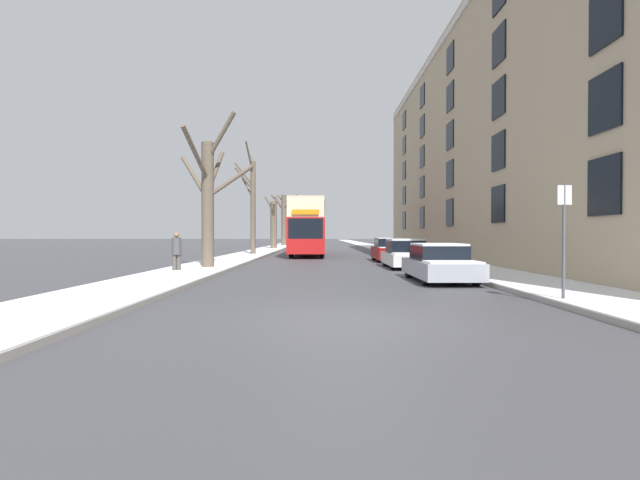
{
  "coord_description": "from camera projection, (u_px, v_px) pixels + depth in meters",
  "views": [
    {
      "loc": [
        -0.64,
        -8.09,
        1.61
      ],
      "look_at": [
        -0.56,
        19.73,
        1.27
      ],
      "focal_mm": 24.0,
      "sensor_mm": 36.0,
      "label": 1
    }
  ],
  "objects": [
    {
      "name": "ground_plane",
      "position": [
        352.0,
        319.0,
        8.11
      ],
      "size": [
        320.0,
        320.0,
        0.0
      ],
      "primitive_type": "plane",
      "color": "#424247"
    },
    {
      "name": "sidewalk_left",
      "position": [
        281.0,
        246.0,
        61.09
      ],
      "size": [
        2.9,
        130.0,
        0.16
      ],
      "color": "gray",
      "rests_on": "ground"
    },
    {
      "name": "sidewalk_right",
      "position": [
        365.0,
        245.0,
        61.13
      ],
      "size": [
        2.9,
        130.0,
        0.16
      ],
      "color": "gray",
      "rests_on": "ground"
    },
    {
      "name": "terrace_facade_right",
      "position": [
        521.0,
        140.0,
        26.68
      ],
      "size": [
        9.1,
        41.23,
        15.01
      ],
      "color": "tan",
      "rests_on": "ground"
    },
    {
      "name": "bare_tree_left_0",
      "position": [
        207.0,
        197.0,
        19.38
      ],
      "size": [
        3.75,
        4.33,
        7.04
      ],
      "color": "brown",
      "rests_on": "ground"
    },
    {
      "name": "bare_tree_left_1",
      "position": [
        251.0,
        203.0,
        32.82
      ],
      "size": [
        1.62,
        2.89,
        8.49
      ],
      "color": "brown",
      "rests_on": "ground"
    },
    {
      "name": "bare_tree_left_2",
      "position": [
        272.0,
        223.0,
        46.86
      ],
      "size": [
        1.48,
        2.73,
        5.92
      ],
      "color": "brown",
      "rests_on": "ground"
    },
    {
      "name": "bare_tree_left_3",
      "position": [
        283.0,
        217.0,
        60.2
      ],
      "size": [
        3.8,
        2.7,
        7.43
      ],
      "color": "brown",
      "rests_on": "ground"
    },
    {
      "name": "double_decker_bus",
      "position": [
        307.0,
        225.0,
        33.5
      ],
      "size": [
        2.55,
        11.41,
        4.19
      ],
      "color": "red",
      "rests_on": "ground"
    },
    {
      "name": "parked_car_0",
      "position": [
        438.0,
        263.0,
        14.89
      ],
      "size": [
        1.85,
        4.11,
        1.31
      ],
      "color": "#9EA3AD",
      "rests_on": "ground"
    },
    {
      "name": "parked_car_1",
      "position": [
        404.0,
        255.0,
        20.79
      ],
      "size": [
        1.86,
        3.91,
        1.42
      ],
      "color": "silver",
      "rests_on": "ground"
    },
    {
      "name": "parked_car_2",
      "position": [
        387.0,
        250.0,
        26.02
      ],
      "size": [
        1.68,
        3.91,
        1.43
      ],
      "color": "maroon",
      "rests_on": "ground"
    },
    {
      "name": "oncoming_van",
      "position": [
        300.0,
        238.0,
        51.95
      ],
      "size": [
        1.95,
        4.94,
        2.34
      ],
      "color": "#333842",
      "rests_on": "ground"
    },
    {
      "name": "pedestrian_left_sidewalk",
      "position": [
        175.0,
        251.0,
        17.52
      ],
      "size": [
        0.37,
        0.37,
        1.71
      ],
      "rotation": [
        0.0,
        0.0,
        3.59
      ],
      "color": "#4C4742",
      "rests_on": "ground"
    },
    {
      "name": "street_sign_post",
      "position": [
        562.0,
        236.0,
        9.71
      ],
      "size": [
        0.32,
        0.07,
        2.76
      ],
      "color": "#4C4F54",
      "rests_on": "ground"
    }
  ]
}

